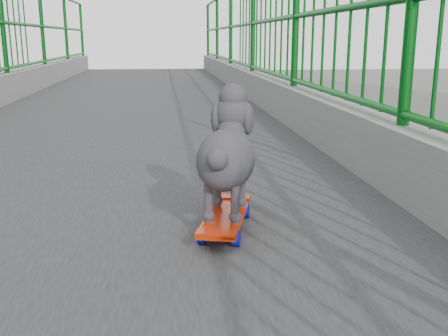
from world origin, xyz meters
The scene contains 2 objects.
skateboard centered at (0.54, 1.56, 7.05)m, with size 0.25×0.48×0.06m.
poodle centered at (0.55, 1.59, 7.28)m, with size 0.28×0.48×0.41m.
Camera 1 is at (0.33, -0.22, 7.68)m, focal length 42.00 mm.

